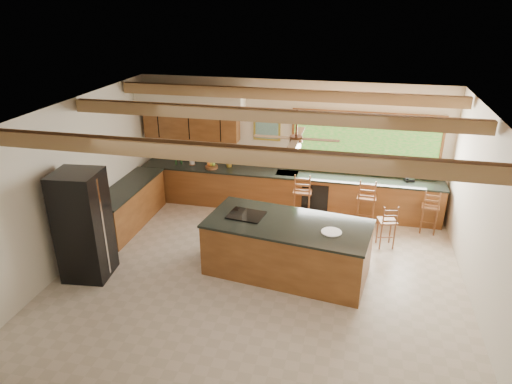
# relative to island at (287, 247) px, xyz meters

# --- Properties ---
(ground) EXTENTS (7.20, 7.20, 0.00)m
(ground) POSITION_rel_island_xyz_m (-0.44, -0.24, -0.51)
(ground) COLOR beige
(ground) RESTS_ON ground
(room_shell) EXTENTS (7.27, 6.54, 3.02)m
(room_shell) POSITION_rel_island_xyz_m (-0.61, 0.41, 1.71)
(room_shell) COLOR beige
(room_shell) RESTS_ON ground
(counter_run) EXTENTS (7.12, 3.10, 1.23)m
(counter_run) POSITION_rel_island_xyz_m (-1.26, 2.28, -0.04)
(counter_run) COLOR brown
(counter_run) RESTS_ON ground
(island) EXTENTS (3.07, 1.75, 1.03)m
(island) POSITION_rel_island_xyz_m (0.00, 0.00, 0.00)
(island) COLOR brown
(island) RESTS_ON ground
(refrigerator) EXTENTS (0.85, 0.83, 2.00)m
(refrigerator) POSITION_rel_island_xyz_m (-3.49, -0.88, 0.49)
(refrigerator) COLOR black
(refrigerator) RESTS_ON ground
(bar_stool_a) EXTENTS (0.43, 0.43, 1.15)m
(bar_stool_a) POSITION_rel_island_xyz_m (-0.01, 2.15, 0.17)
(bar_stool_a) COLOR brown
(bar_stool_a) RESTS_ON ground
(bar_stool_b) EXTENTS (0.43, 0.43, 1.14)m
(bar_stool_b) POSITION_rel_island_xyz_m (1.39, 2.15, 0.17)
(bar_stool_b) COLOR brown
(bar_stool_b) RESTS_ON ground
(bar_stool_c) EXTENTS (0.39, 0.39, 0.99)m
(bar_stool_c) POSITION_rel_island_xyz_m (2.72, 2.16, 0.08)
(bar_stool_c) COLOR brown
(bar_stool_c) RESTS_ON ground
(bar_stool_d) EXTENTS (0.41, 0.41, 0.95)m
(bar_stool_d) POSITION_rel_island_xyz_m (1.80, 1.31, 0.05)
(bar_stool_d) COLOR brown
(bar_stool_d) RESTS_ON ground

